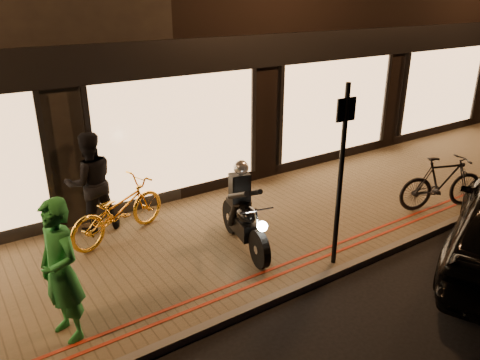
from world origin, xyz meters
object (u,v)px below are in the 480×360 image
Objects in this scene: bicycle_gold at (118,210)px; person_green at (61,271)px; motorcycle at (244,216)px; sign_post at (341,168)px.

bicycle_gold is 2.71m from person_green.
person_green is at bearing -156.86° from motorcycle.
bicycle_gold is (-2.64, 2.85, -1.14)m from sign_post.
bicycle_gold is at bearing 128.18° from person_green.
sign_post is at bearing 63.79° from person_green.
sign_post reaches higher than motorcycle.
motorcycle is at bearing -151.90° from bicycle_gold.
motorcycle is 0.94× the size of bicycle_gold.
motorcycle is 1.91m from sign_post.
motorcycle is 0.99× the size of person_green.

